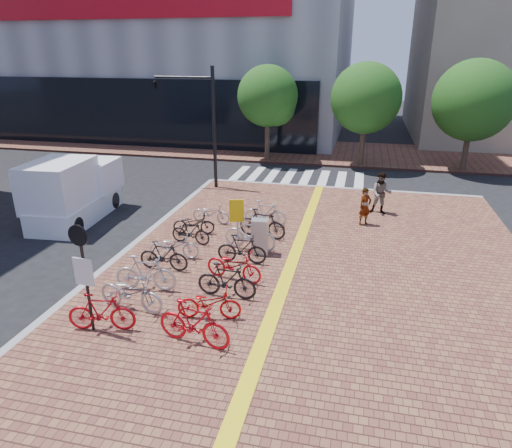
% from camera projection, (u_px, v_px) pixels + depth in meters
% --- Properties ---
extents(ground, '(120.00, 120.00, 0.00)m').
position_uv_depth(ground, '(213.00, 296.00, 13.65)').
color(ground, black).
rests_on(ground, ground).
extents(sidewalk, '(14.00, 34.00, 0.15)m').
position_uv_depth(sidewalk, '(282.00, 443.00, 8.44)').
color(sidewalk, brown).
rests_on(sidewalk, ground).
extents(tactile_strip, '(0.40, 34.00, 0.01)m').
position_uv_depth(tactile_strip, '(230.00, 430.00, 8.63)').
color(tactile_strip, yellow).
rests_on(tactile_strip, sidewalk).
extents(kerb_north, '(14.00, 0.25, 0.15)m').
position_uv_depth(kerb_north, '(339.00, 189.00, 23.91)').
color(kerb_north, gray).
rests_on(kerb_north, ground).
extents(far_sidewalk, '(70.00, 8.00, 0.15)m').
position_uv_depth(far_sidewalk, '(304.00, 151.00, 32.73)').
color(far_sidewalk, brown).
rests_on(far_sidewalk, ground).
extents(crosswalk, '(7.50, 4.00, 0.01)m').
position_uv_depth(crosswalk, '(297.00, 178.00, 26.28)').
color(crosswalk, silver).
rests_on(crosswalk, ground).
extents(street_trees, '(16.20, 4.60, 6.35)m').
position_uv_depth(street_trees, '(384.00, 100.00, 27.00)').
color(street_trees, '#38281E').
rests_on(street_trees, far_sidewalk).
extents(bike_0, '(1.81, 0.82, 1.05)m').
position_uv_depth(bike_0, '(101.00, 312.00, 11.56)').
color(bike_0, '#B50C17').
rests_on(bike_0, sidewalk).
extents(bike_1, '(2.07, 0.96, 1.05)m').
position_uv_depth(bike_1, '(131.00, 292.00, 12.49)').
color(bike_1, '#A8A9AD').
rests_on(bike_1, sidewalk).
extents(bike_2, '(1.91, 0.74, 1.12)m').
position_uv_depth(bike_2, '(145.00, 273.00, 13.50)').
color(bike_2, '#BCBCC2').
rests_on(bike_2, sidewalk).
extents(bike_3, '(1.67, 0.47, 1.00)m').
position_uv_depth(bike_3, '(164.00, 256.00, 14.78)').
color(bike_3, black).
rests_on(bike_3, sidewalk).
extents(bike_4, '(1.81, 0.90, 0.91)m').
position_uv_depth(bike_4, '(174.00, 246.00, 15.62)').
color(bike_4, silver).
rests_on(bike_4, sidewalk).
extents(bike_5, '(1.58, 0.61, 0.93)m').
position_uv_depth(bike_5, '(190.00, 232.00, 16.81)').
color(bike_5, black).
rests_on(bike_5, sidewalk).
extents(bike_6, '(1.70, 0.86, 0.85)m').
position_uv_depth(bike_6, '(194.00, 223.00, 17.75)').
color(bike_6, black).
rests_on(bike_6, sidewalk).
extents(bike_7, '(1.66, 0.67, 0.85)m').
position_uv_depth(bike_7, '(211.00, 213.00, 18.84)').
color(bike_7, '#A7A7AC').
rests_on(bike_7, sidewalk).
extents(bike_8, '(2.01, 0.87, 1.17)m').
position_uv_depth(bike_8, '(194.00, 323.00, 10.98)').
color(bike_8, red).
rests_on(bike_8, sidewalk).
extents(bike_9, '(1.79, 0.87, 0.90)m').
position_uv_depth(bike_9, '(209.00, 303.00, 12.11)').
color(bike_9, '#B40C0E').
rests_on(bike_9, sidewalk).
extents(bike_10, '(1.80, 0.58, 1.07)m').
position_uv_depth(bike_10, '(227.00, 281.00, 13.11)').
color(bike_10, black).
rests_on(bike_10, sidewalk).
extents(bike_11, '(1.97, 1.02, 0.99)m').
position_uv_depth(bike_11, '(234.00, 265.00, 14.14)').
color(bike_11, red).
rests_on(bike_11, sidewalk).
extents(bike_12, '(1.70, 0.52, 1.01)m').
position_uv_depth(bike_12, '(242.00, 249.00, 15.26)').
color(bike_12, black).
rests_on(bike_12, sidewalk).
extents(bike_13, '(2.01, 0.78, 1.18)m').
position_uv_depth(bike_13, '(250.00, 234.00, 16.26)').
color(bike_13, silver).
rests_on(bike_13, sidewalk).
extents(bike_14, '(1.96, 0.88, 1.13)m').
position_uv_depth(bike_14, '(262.00, 224.00, 17.33)').
color(bike_14, black).
rests_on(bike_14, sidewalk).
extents(bike_15, '(1.80, 0.60, 1.07)m').
position_uv_depth(bike_15, '(265.00, 213.00, 18.51)').
color(bike_15, silver).
rests_on(bike_15, sidewalk).
extents(pedestrian_a, '(0.67, 0.64, 1.55)m').
position_uv_depth(pedestrian_a, '(365.00, 207.00, 18.55)').
color(pedestrian_a, gray).
rests_on(pedestrian_a, sidewalk).
extents(pedestrian_b, '(0.94, 0.76, 1.84)m').
position_uv_depth(pedestrian_b, '(381.00, 193.00, 19.80)').
color(pedestrian_b, '#494F5C').
rests_on(pedestrian_b, sidewalk).
extents(utility_box, '(0.63, 0.49, 1.27)m').
position_uv_depth(utility_box, '(260.00, 237.00, 15.94)').
color(utility_box, silver).
rests_on(utility_box, sidewalk).
extents(yellow_sign, '(0.51, 0.18, 1.89)m').
position_uv_depth(yellow_sign, '(237.00, 215.00, 16.00)').
color(yellow_sign, '#B7B7BC').
rests_on(yellow_sign, sidewalk).
extents(notice_sign, '(0.54, 0.14, 2.91)m').
position_uv_depth(notice_sign, '(83.00, 266.00, 11.08)').
color(notice_sign, black).
rests_on(notice_sign, sidewalk).
extents(traffic_light_pole, '(3.24, 1.25, 6.04)m').
position_uv_depth(traffic_light_pole, '(187.00, 105.00, 22.79)').
color(traffic_light_pole, black).
rests_on(traffic_light_pole, sidewalk).
extents(box_truck, '(2.39, 4.85, 2.72)m').
position_uv_depth(box_truck, '(73.00, 191.00, 19.32)').
color(box_truck, white).
rests_on(box_truck, ground).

